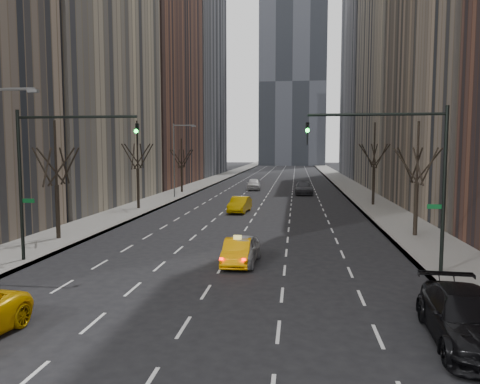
% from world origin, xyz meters
% --- Properties ---
extents(sidewalk_left, '(4.50, 320.00, 0.15)m').
position_xyz_m(sidewalk_left, '(-12.25, 70.00, 0.07)').
color(sidewalk_left, slate).
rests_on(sidewalk_left, ground).
extents(sidewalk_right, '(4.50, 320.00, 0.15)m').
position_xyz_m(sidewalk_right, '(12.25, 70.00, 0.07)').
color(sidewalk_right, slate).
rests_on(sidewalk_right, ground).
extents(bld_left_far, '(14.00, 28.00, 44.00)m').
position_xyz_m(bld_left_far, '(-21.50, 66.00, 22.00)').
color(bld_left_far, brown).
rests_on(bld_left_far, ground).
extents(bld_left_deep, '(14.00, 30.00, 60.00)m').
position_xyz_m(bld_left_deep, '(-21.50, 96.00, 30.00)').
color(bld_left_deep, slate).
rests_on(bld_left_deep, ground).
extents(bld_right_far, '(14.00, 28.00, 50.00)m').
position_xyz_m(bld_right_far, '(21.50, 64.00, 25.00)').
color(bld_right_far, tan).
rests_on(bld_right_far, ground).
extents(bld_right_deep, '(14.00, 30.00, 58.00)m').
position_xyz_m(bld_right_deep, '(21.50, 95.00, 29.00)').
color(bld_right_deep, slate).
rests_on(bld_right_deep, ground).
extents(tower_far, '(24.00, 24.00, 120.00)m').
position_xyz_m(tower_far, '(2.00, 170.00, 60.00)').
color(tower_far, black).
rests_on(tower_far, ground).
extents(tree_lw_b, '(3.36, 3.50, 7.82)m').
position_xyz_m(tree_lw_b, '(-12.00, 18.00, 3.72)').
color(tree_lw_b, black).
rests_on(tree_lw_b, ground).
extents(tree_lw_c, '(3.36, 3.50, 8.74)m').
position_xyz_m(tree_lw_c, '(-12.00, 34.00, 4.04)').
color(tree_lw_c, black).
rests_on(tree_lw_c, ground).
extents(tree_lw_d, '(3.36, 3.50, 7.36)m').
position_xyz_m(tree_lw_d, '(-12.00, 52.00, 3.56)').
color(tree_lw_d, black).
rests_on(tree_lw_d, ground).
extents(tree_rw_b, '(3.36, 3.50, 7.82)m').
position_xyz_m(tree_rw_b, '(12.00, 22.00, 3.72)').
color(tree_rw_b, black).
rests_on(tree_rw_b, ground).
extents(tree_rw_c, '(3.36, 3.50, 8.74)m').
position_xyz_m(tree_rw_c, '(12.00, 40.00, 4.04)').
color(tree_rw_c, black).
rests_on(tree_rw_c, ground).
extents(traffic_mast_left, '(6.69, 0.39, 8.00)m').
position_xyz_m(traffic_mast_left, '(-9.11, 12.00, 5.49)').
color(traffic_mast_left, black).
rests_on(traffic_mast_left, ground).
extents(traffic_mast_right, '(6.69, 0.39, 8.00)m').
position_xyz_m(traffic_mast_right, '(9.11, 12.00, 5.49)').
color(traffic_mast_right, black).
rests_on(traffic_mast_right, ground).
extents(streetlight_far, '(2.83, 0.22, 9.00)m').
position_xyz_m(streetlight_far, '(-10.84, 45.00, 5.62)').
color(streetlight_far, slate).
rests_on(streetlight_far, ground).
extents(taxi_sedan, '(1.50, 4.07, 1.33)m').
position_xyz_m(taxi_sedan, '(0.73, 12.99, 0.67)').
color(taxi_sedan, '#FFA505').
rests_on(taxi_sedan, ground).
extents(silver_sedan_ahead, '(1.90, 4.34, 1.46)m').
position_xyz_m(silver_sedan_ahead, '(0.91, 13.24, 0.73)').
color(silver_sedan_ahead, '#ABAEB3').
rests_on(silver_sedan_ahead, ground).
extents(parked_suv_black, '(2.64, 5.80, 1.65)m').
position_xyz_m(parked_suv_black, '(9.15, 3.76, 0.82)').
color(parked_suv_black, black).
rests_on(parked_suv_black, ground).
extents(far_taxi, '(1.98, 4.66, 1.49)m').
position_xyz_m(far_taxi, '(-1.61, 33.28, 0.75)').
color(far_taxi, '#DBA604').
rests_on(far_taxi, ground).
extents(far_suv_grey, '(2.47, 5.88, 1.69)m').
position_xyz_m(far_suv_grey, '(4.78, 51.92, 0.85)').
color(far_suv_grey, '#313136').
rests_on(far_suv_grey, ground).
extents(far_car_white, '(2.31, 5.05, 1.68)m').
position_xyz_m(far_car_white, '(-2.53, 58.20, 0.84)').
color(far_car_white, silver).
rests_on(far_car_white, ground).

